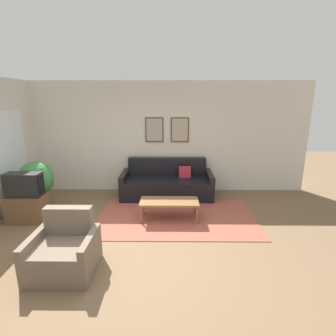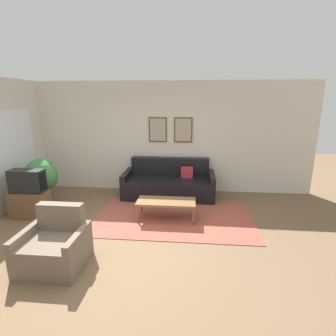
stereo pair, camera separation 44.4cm
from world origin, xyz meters
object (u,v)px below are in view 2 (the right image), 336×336
(couch, at_px, (169,184))
(coffee_table, at_px, (166,202))
(armchair, at_px, (55,247))
(tv, at_px, (27,181))
(potted_plant_tall, at_px, (41,176))

(couch, distance_m, coffee_table, 1.29)
(coffee_table, relative_size, armchair, 1.33)
(tv, height_order, potted_plant_tall, potted_plant_tall)
(potted_plant_tall, bearing_deg, couch, 16.95)
(armchair, bearing_deg, coffee_table, 37.00)
(couch, bearing_deg, tv, -152.77)
(couch, relative_size, tv, 3.27)
(armchair, height_order, potted_plant_tall, potted_plant_tall)
(coffee_table, height_order, tv, tv)
(tv, bearing_deg, coffee_table, 1.61)
(coffee_table, relative_size, potted_plant_tall, 1.07)
(couch, bearing_deg, armchair, -115.41)
(tv, relative_size, potted_plant_tall, 0.63)
(couch, relative_size, potted_plant_tall, 2.05)
(armchair, bearing_deg, potted_plant_tall, 112.70)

